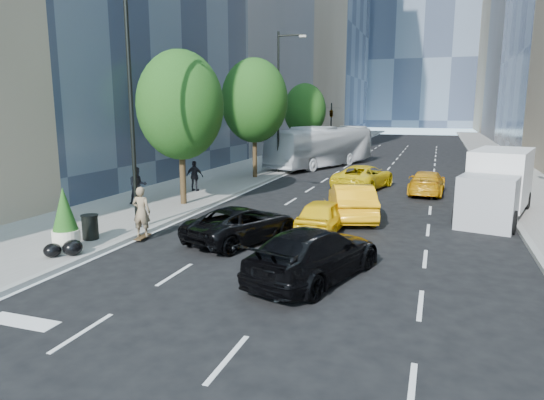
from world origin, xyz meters
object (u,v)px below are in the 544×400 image
at_px(trash_can, 90,228).
at_px(skateboarder, 142,215).
at_px(planter_shrub, 65,221).
at_px(black_sedan_lincoln, 242,224).
at_px(city_bus, 322,147).
at_px(black_sedan_mercedes, 314,253).
at_px(box_truck, 497,184).

bearing_deg(trash_can, skateboarder, 33.10).
distance_m(skateboarder, planter_shrub, 2.80).
xyz_separation_m(black_sedan_lincoln, city_bus, (-2.47, 23.39, 1.02)).
relative_size(black_sedan_mercedes, box_truck, 0.78).
bearing_deg(city_bus, skateboarder, -72.08).
bearing_deg(skateboarder, trash_can, 25.32).
bearing_deg(black_sedan_mercedes, box_truck, -102.35).
relative_size(box_truck, planter_shrub, 3.07).
distance_m(trash_can, planter_shrub, 1.61).
bearing_deg(skateboarder, city_bus, -100.44).
distance_m(black_sedan_mercedes, city_bus, 27.11).
height_order(trash_can, planter_shrub, planter_shrub).
height_order(box_truck, trash_can, box_truck).
bearing_deg(black_sedan_lincoln, trash_can, 42.61).
bearing_deg(black_sedan_mercedes, planter_shrub, 20.20).
xyz_separation_m(black_sedan_mercedes, trash_can, (-8.63, 1.00, -0.17)).
bearing_deg(trash_can, black_sedan_lincoln, 21.64).
height_order(skateboarder, black_sedan_mercedes, skateboarder).
height_order(black_sedan_lincoln, box_truck, box_truck).
bearing_deg(black_sedan_mercedes, city_bus, -60.30).
relative_size(black_sedan_mercedes, trash_can, 6.00).
distance_m(black_sedan_mercedes, box_truck, 11.81).
relative_size(black_sedan_lincoln, city_bus, 0.39).
height_order(black_sedan_mercedes, box_truck, box_truck).
height_order(black_sedan_lincoln, planter_shrub, planter_shrub).
relative_size(city_bus, planter_shrub, 5.56).
relative_size(skateboarder, city_bus, 0.16).
xyz_separation_m(black_sedan_mercedes, city_bus, (-5.97, 26.43, 0.92)).
bearing_deg(city_bus, black_sedan_mercedes, -56.71).
bearing_deg(skateboarder, planter_shrub, 54.54).
height_order(black_sedan_lincoln, trash_can, black_sedan_lincoln).
distance_m(skateboarder, city_bus, 24.47).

